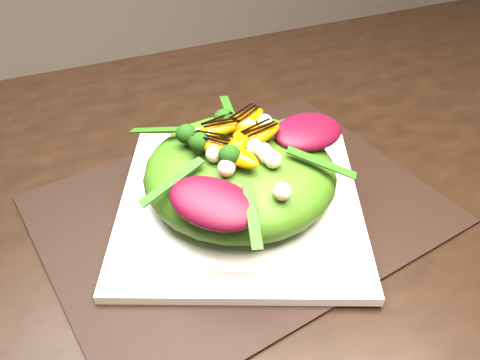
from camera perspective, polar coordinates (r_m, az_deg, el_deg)
name	(u,v)px	position (r m, az deg, el deg)	size (l,w,h in m)	color
dining_table	(291,196)	(0.68, 5.75, -1.83)	(1.60, 0.90, 0.75)	black
placemat	(240,209)	(0.63, 0.00, -3.31)	(0.46, 0.35, 0.00)	black
plate_base	(240,205)	(0.62, 0.00, -2.81)	(0.29, 0.29, 0.01)	white
salad_bowl	(240,196)	(0.61, 0.00, -1.77)	(0.25, 0.25, 0.02)	silver
lettuce_mound	(240,173)	(0.59, 0.00, 0.83)	(0.22, 0.22, 0.08)	#375F11
radicchio_leaf	(308,132)	(0.60, 7.69, 5.41)	(0.09, 0.06, 0.02)	#3F0616
orange_segment	(231,130)	(0.58, -1.01, 5.66)	(0.06, 0.02, 0.02)	#C76403
broccoli_floret	(189,135)	(0.56, -5.75, 5.04)	(0.03, 0.03, 0.03)	black
macadamia_nut	(270,158)	(0.54, 3.39, 2.52)	(0.02, 0.02, 0.02)	#C4BD8A
balsamic_drizzle	(231,123)	(0.58, -1.02, 6.36)	(0.05, 0.00, 0.00)	black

